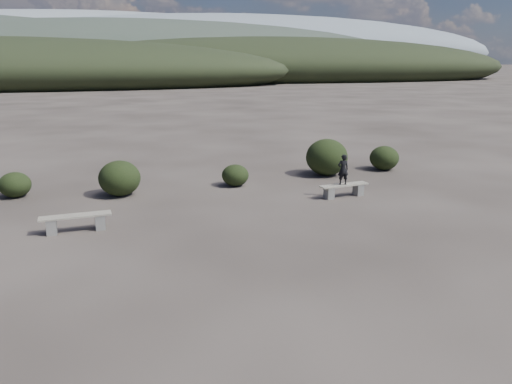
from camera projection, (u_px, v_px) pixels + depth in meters
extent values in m
plane|color=#2C2622|center=(266.00, 289.00, 10.16)|extent=(1200.00, 1200.00, 0.00)
cube|color=slate|center=(51.00, 227.00, 13.31)|extent=(0.29, 0.39, 0.42)
cube|color=slate|center=(100.00, 222.00, 13.72)|extent=(0.29, 0.39, 0.42)
cube|color=gray|center=(75.00, 216.00, 13.45)|extent=(1.90, 0.57, 0.05)
cube|color=slate|center=(329.00, 193.00, 16.76)|extent=(0.29, 0.37, 0.39)
cube|color=slate|center=(358.00, 190.00, 17.20)|extent=(0.29, 0.37, 0.39)
cube|color=gray|center=(344.00, 185.00, 16.93)|extent=(1.79, 0.63, 0.05)
imported|color=black|center=(343.00, 170.00, 16.76)|extent=(0.39, 0.27, 1.04)
ellipsoid|color=black|center=(15.00, 185.00, 16.90)|extent=(1.05, 1.05, 0.86)
ellipsoid|color=black|center=(120.00, 178.00, 17.06)|extent=(1.42, 1.42, 1.21)
ellipsoid|color=black|center=(235.00, 175.00, 18.45)|extent=(1.00, 1.00, 0.80)
ellipsoid|color=black|center=(327.00, 157.00, 20.10)|extent=(1.68, 1.68, 1.47)
ellipsoid|color=black|center=(384.00, 158.00, 21.14)|extent=(1.23, 1.23, 1.02)
ellipsoid|color=black|center=(283.00, 67.00, 120.83)|extent=(120.00, 44.00, 14.00)
ellipsoid|color=#323B30|center=(131.00, 58.00, 158.60)|extent=(190.00, 64.00, 24.00)
ellipsoid|color=gray|center=(244.00, 52.00, 305.51)|extent=(340.00, 110.00, 44.00)
ellipsoid|color=gray|center=(84.00, 50.00, 374.24)|extent=(460.00, 140.00, 56.00)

